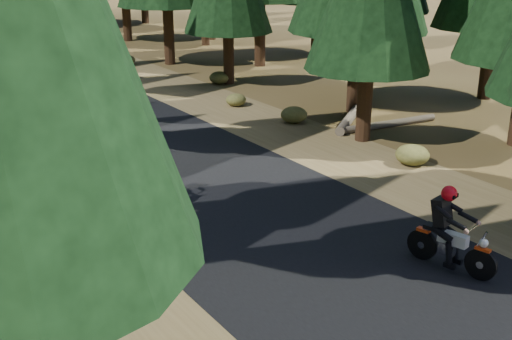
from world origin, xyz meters
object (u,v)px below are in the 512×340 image
Objects in this scene: log_near at (353,113)px; log_far at (388,124)px; rider_lead at (452,243)px; rider_follow at (155,180)px.

log_far is (0.15, -1.57, -0.04)m from log_near.
rider_lead reaches higher than log_far.
rider_follow reaches higher than log_near.
log_far is 2.01× the size of rider_lead.
log_far is 9.41m from rider_follow.
log_far is 2.37× the size of rider_follow.
log_far is at bearing 163.76° from rider_follow.
log_near is 1.23× the size of log_far.
rider_lead is 7.15m from rider_follow.
rider_follow is (-9.29, -1.43, 0.36)m from log_far.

